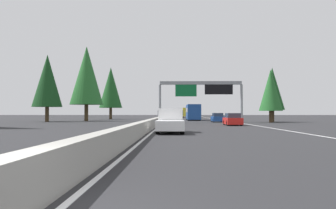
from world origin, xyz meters
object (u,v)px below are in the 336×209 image
Objects in this scene: pickup_far_center at (170,121)px; box_truck_far_left at (187,112)px; conifer_left_near at (47,81)px; bus_near_center at (193,112)px; sign_gantry_overhead at (202,90)px; conifer_right_mid at (272,89)px; sedan_near_right at (233,120)px; conifer_right_near at (271,90)px; conifer_left_far at (111,88)px; conifer_left_mid at (87,75)px; sedan_distant_a at (218,118)px.

box_truck_far_left reaches higher than pickup_far_center.
bus_near_center is at bearing -64.44° from conifer_left_near.
bus_near_center reaches higher than box_truck_far_left.
sign_gantry_overhead is 1.49× the size of box_truck_far_left.
conifer_right_mid is at bearing -134.67° from bus_near_center.
pickup_far_center is at bearing 174.93° from bus_near_center.
sedan_near_right is 0.53× the size of conifer_right_near.
bus_near_center is 0.95× the size of conifer_left_far.
sign_gantry_overhead is 23.01m from conifer_left_mid.
sign_gantry_overhead is 1.40× the size of conifer_right_mid.
conifer_left_far is at bearing -3.80° from conifer_left_mid.
sedan_near_right is at bearing -25.21° from pickup_far_center.
conifer_left_mid is at bearing 23.45° from pickup_far_center.
sedan_near_right is 0.49× the size of conifer_right_mid.
conifer_right_mid is (1.37, -9.23, 4.80)m from sedan_distant_a.
sedan_distant_a is (14.74, 0.04, 0.00)m from sedan_near_right.
conifer_left_far is at bearing 15.17° from pickup_far_center.
box_truck_far_left is (62.88, 3.55, 0.93)m from sedan_near_right.
bus_near_center is 21.99m from conifer_left_far.
pickup_far_center is 0.46× the size of conifer_left_far.
conifer_right_near is 0.60× the size of conifer_left_mid.
box_truck_far_left is at bearing -28.28° from conifer_left_near.
conifer_right_near is 36.73m from conifer_left_near.
sign_gantry_overhead is 10.94m from conifer_right_near.
conifer_left_far is (54.16, 14.69, 6.43)m from pickup_far_center.
sedan_distant_a is at bearing -105.66° from conifer_left_mid.
sign_gantry_overhead reaches higher than pickup_far_center.
sedan_near_right is 0.52× the size of box_truck_far_left.
conifer_left_near is at bearing 60.06° from sedan_near_right.
sign_gantry_overhead is 1.05× the size of conifer_left_far.
sedan_distant_a is at bearing -13.43° from pickup_far_center.
pickup_far_center is 38.73m from conifer_left_near.
conifer_right_near is at bearing -105.79° from conifer_left_mid.
sedan_near_right is at bearing -176.77° from box_truck_far_left.
conifer_right_near is at bearing -144.94° from bus_near_center.
conifer_left_near is (-12.05, 25.19, 5.19)m from bus_near_center.
sign_gantry_overhead is at bearing -145.88° from conifer_left_far.
conifer_right_mid is at bearing -29.71° from sedan_near_right.
sign_gantry_overhead is 2.88× the size of sedan_near_right.
sedan_near_right and sedan_distant_a have the same top height.
conifer_left_mid reaches higher than conifer_left_near.
conifer_right_near is 0.68× the size of conifer_left_far.
sedan_distant_a is 25.11m from conifer_left_mid.
box_truck_far_left is (52.17, 0.67, -3.38)m from sign_gantry_overhead.
sedan_distant_a is 9.35m from conifer_right_near.
bus_near_center is 1.27× the size of conifer_right_mid.
conifer_left_mid reaches higher than sedan_near_right.
conifer_left_mid is at bearing 176.20° from conifer_left_far.
conifer_right_near reaches higher than sedan_distant_a.
sedan_near_right is 14.74m from sedan_distant_a.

